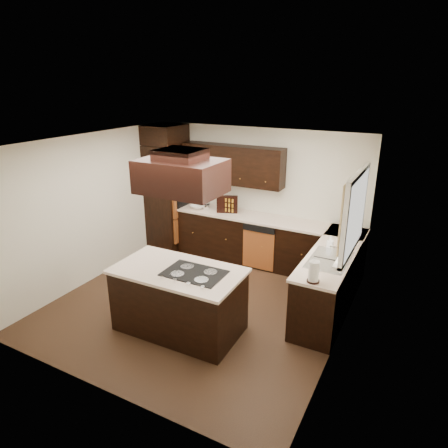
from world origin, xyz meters
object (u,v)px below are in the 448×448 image
at_px(island, 179,301).
at_px(range_hood, 181,176).
at_px(oven_column, 168,197).
at_px(spice_rack, 227,204).

relative_size(island, range_hood, 1.60).
height_order(oven_column, spice_rack, oven_column).
distance_m(island, range_hood, 1.73).
height_order(oven_column, range_hood, range_hood).
bearing_deg(range_hood, island, -93.06).
relative_size(island, spice_rack, 4.26).
distance_m(oven_column, spice_rack, 1.33).
xyz_separation_m(oven_column, range_hood, (1.88, -2.25, 1.10)).
bearing_deg(range_hood, spice_rack, 103.24).
height_order(island, spice_rack, spice_rack).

